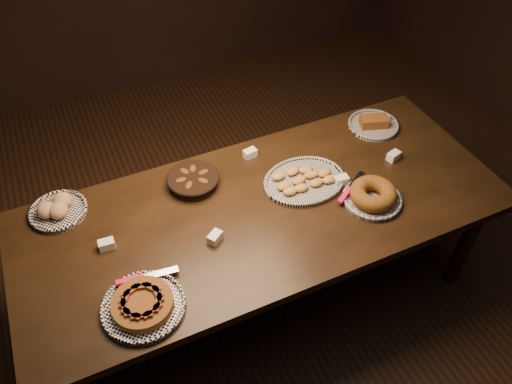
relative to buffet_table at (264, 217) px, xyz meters
name	(u,v)px	position (x,y,z in m)	size (l,w,h in m)	color
ground	(263,293)	(0.00, 0.00, -0.68)	(5.00, 5.00, 0.00)	black
buffet_table	(264,217)	(0.00, 0.00, 0.00)	(2.40, 1.00, 0.75)	black
apple_tart_plate	(143,305)	(-0.69, -0.30, 0.10)	(0.36, 0.35, 0.07)	white
madeleine_platter	(304,180)	(0.26, 0.07, 0.09)	(0.43, 0.35, 0.05)	black
bundt_cake_plate	(373,195)	(0.50, -0.18, 0.11)	(0.32, 0.34, 0.09)	black
croissant_basket	(193,180)	(-0.26, 0.29, 0.11)	(0.31, 0.31, 0.07)	black
bread_roll_plate	(57,209)	(-0.92, 0.38, 0.10)	(0.28, 0.28, 0.09)	white
loaf_plate	(373,124)	(0.84, 0.31, 0.09)	(0.29, 0.29, 0.07)	black
tent_cards	(267,191)	(0.05, 0.07, 0.10)	(1.61, 0.53, 0.04)	white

